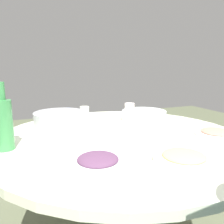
{
  "coord_description": "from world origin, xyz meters",
  "views": [
    {
      "loc": [
        -0.46,
        -1.0,
        1.09
      ],
      "look_at": [
        0.0,
        0.11,
        0.85
      ],
      "focal_mm": 37.12,
      "sensor_mm": 36.0,
      "label": 1
    }
  ],
  "objects_px": {
    "dish_noodles": "(184,158)",
    "dish_eggplant": "(98,162)",
    "dish_shrimp": "(216,133)",
    "green_bottle": "(4,123)",
    "rice_bowl": "(60,120)",
    "tea_cup_side": "(85,112)",
    "tea_cup_far": "(67,113)",
    "tea_cup_near": "(130,108)",
    "soup_bowl": "(144,116)",
    "round_dining_table": "(120,152)"
  },
  "relations": [
    {
      "from": "dish_eggplant",
      "to": "green_bottle",
      "type": "relative_size",
      "value": 0.76
    },
    {
      "from": "dish_noodles",
      "to": "green_bottle",
      "type": "height_order",
      "value": "green_bottle"
    },
    {
      "from": "dish_shrimp",
      "to": "green_bottle",
      "type": "xyz_separation_m",
      "value": [
        -0.95,
        0.19,
        0.1
      ]
    },
    {
      "from": "rice_bowl",
      "to": "tea_cup_side",
      "type": "height_order",
      "value": "rice_bowl"
    },
    {
      "from": "dish_eggplant",
      "to": "tea_cup_side",
      "type": "height_order",
      "value": "tea_cup_side"
    },
    {
      "from": "dish_eggplant",
      "to": "round_dining_table",
      "type": "bearing_deg",
      "value": 53.94
    },
    {
      "from": "round_dining_table",
      "to": "tea_cup_side",
      "type": "bearing_deg",
      "value": 95.3
    },
    {
      "from": "dish_shrimp",
      "to": "tea_cup_side",
      "type": "relative_size",
      "value": 2.78
    },
    {
      "from": "dish_eggplant",
      "to": "green_bottle",
      "type": "height_order",
      "value": "green_bottle"
    },
    {
      "from": "dish_eggplant",
      "to": "tea_cup_side",
      "type": "bearing_deg",
      "value": 77.43
    },
    {
      "from": "dish_shrimp",
      "to": "tea_cup_near",
      "type": "relative_size",
      "value": 2.66
    },
    {
      "from": "dish_noodles",
      "to": "green_bottle",
      "type": "xyz_separation_m",
      "value": [
        -0.6,
        0.38,
        0.1
      ]
    },
    {
      "from": "dish_noodles",
      "to": "tea_cup_far",
      "type": "relative_size",
      "value": 2.85
    },
    {
      "from": "dish_noodles",
      "to": "green_bottle",
      "type": "distance_m",
      "value": 0.71
    },
    {
      "from": "soup_bowl",
      "to": "round_dining_table",
      "type": "bearing_deg",
      "value": -139.43
    },
    {
      "from": "soup_bowl",
      "to": "dish_shrimp",
      "type": "xyz_separation_m",
      "value": [
        0.17,
        -0.41,
        -0.02
      ]
    },
    {
      "from": "tea_cup_side",
      "to": "round_dining_table",
      "type": "bearing_deg",
      "value": -84.7
    },
    {
      "from": "tea_cup_near",
      "to": "tea_cup_side",
      "type": "xyz_separation_m",
      "value": [
        -0.34,
        0.01,
        -0.0
      ]
    },
    {
      "from": "soup_bowl",
      "to": "dish_noodles",
      "type": "relative_size",
      "value": 1.37
    },
    {
      "from": "dish_noodles",
      "to": "tea_cup_far",
      "type": "distance_m",
      "value": 0.93
    },
    {
      "from": "rice_bowl",
      "to": "tea_cup_near",
      "type": "relative_size",
      "value": 3.83
    },
    {
      "from": "dish_shrimp",
      "to": "dish_noodles",
      "type": "bearing_deg",
      "value": -151.7
    },
    {
      "from": "tea_cup_near",
      "to": "dish_eggplant",
      "type": "bearing_deg",
      "value": -123.13
    },
    {
      "from": "dish_shrimp",
      "to": "tea_cup_far",
      "type": "height_order",
      "value": "tea_cup_far"
    },
    {
      "from": "dish_shrimp",
      "to": "dish_eggplant",
      "type": "xyz_separation_m",
      "value": [
        -0.65,
        -0.12,
        0.0
      ]
    },
    {
      "from": "round_dining_table",
      "to": "soup_bowl",
      "type": "bearing_deg",
      "value": 40.57
    },
    {
      "from": "rice_bowl",
      "to": "dish_eggplant",
      "type": "bearing_deg",
      "value": -86.55
    },
    {
      "from": "dish_noodles",
      "to": "dish_eggplant",
      "type": "relative_size",
      "value": 1.03
    },
    {
      "from": "rice_bowl",
      "to": "green_bottle",
      "type": "relative_size",
      "value": 0.99
    },
    {
      "from": "soup_bowl",
      "to": "tea_cup_near",
      "type": "relative_size",
      "value": 4.18
    },
    {
      "from": "rice_bowl",
      "to": "tea_cup_far",
      "type": "height_order",
      "value": "rice_bowl"
    },
    {
      "from": "round_dining_table",
      "to": "dish_noodles",
      "type": "height_order",
      "value": "dish_noodles"
    },
    {
      "from": "rice_bowl",
      "to": "soup_bowl",
      "type": "relative_size",
      "value": 0.92
    },
    {
      "from": "tea_cup_side",
      "to": "tea_cup_near",
      "type": "bearing_deg",
      "value": -1.4
    },
    {
      "from": "green_bottle",
      "to": "tea_cup_side",
      "type": "height_order",
      "value": "green_bottle"
    },
    {
      "from": "dish_eggplant",
      "to": "green_bottle",
      "type": "bearing_deg",
      "value": 133.83
    },
    {
      "from": "soup_bowl",
      "to": "tea_cup_side",
      "type": "relative_size",
      "value": 4.37
    },
    {
      "from": "dish_shrimp",
      "to": "tea_cup_near",
      "type": "bearing_deg",
      "value": 101.5
    },
    {
      "from": "tea_cup_far",
      "to": "rice_bowl",
      "type": "bearing_deg",
      "value": -108.73
    },
    {
      "from": "green_bottle",
      "to": "tea_cup_near",
      "type": "height_order",
      "value": "green_bottle"
    },
    {
      "from": "dish_noodles",
      "to": "tea_cup_near",
      "type": "height_order",
      "value": "tea_cup_near"
    },
    {
      "from": "rice_bowl",
      "to": "green_bottle",
      "type": "xyz_separation_m",
      "value": [
        -0.26,
        -0.23,
        0.06
      ]
    },
    {
      "from": "soup_bowl",
      "to": "dish_shrimp",
      "type": "bearing_deg",
      "value": -68.16
    },
    {
      "from": "tea_cup_far",
      "to": "tea_cup_side",
      "type": "relative_size",
      "value": 1.12
    },
    {
      "from": "dish_eggplant",
      "to": "tea_cup_far",
      "type": "xyz_separation_m",
      "value": [
        0.07,
        0.83,
        0.01
      ]
    },
    {
      "from": "dish_shrimp",
      "to": "soup_bowl",
      "type": "bearing_deg",
      "value": 111.84
    },
    {
      "from": "rice_bowl",
      "to": "tea_cup_side",
      "type": "relative_size",
      "value": 4.0
    },
    {
      "from": "rice_bowl",
      "to": "soup_bowl",
      "type": "xyz_separation_m",
      "value": [
        0.52,
        -0.01,
        -0.02
      ]
    },
    {
      "from": "tea_cup_near",
      "to": "tea_cup_far",
      "type": "distance_m",
      "value": 0.45
    },
    {
      "from": "rice_bowl",
      "to": "green_bottle",
      "type": "bearing_deg",
      "value": -138.76
    }
  ]
}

